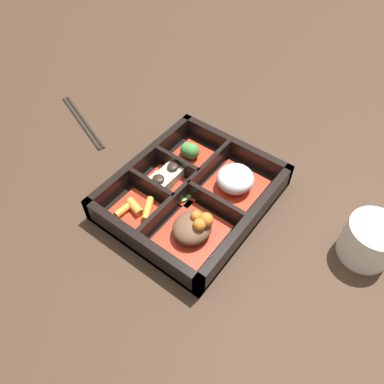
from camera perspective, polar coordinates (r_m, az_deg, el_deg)
ground_plane at (r=0.68m, az=-0.00°, el=-1.36°), size 3.00×3.00×0.00m
bento_base at (r=0.67m, az=-0.00°, el=-1.09°), size 0.28×0.24×0.01m
bento_rim at (r=0.66m, az=-0.24°, el=0.08°), size 0.28×0.24×0.05m
bowl_rice at (r=0.67m, az=6.58°, el=1.71°), size 0.11×0.09×0.05m
bowl_stew at (r=0.60m, az=0.22°, el=-5.54°), size 0.11×0.09×0.05m
bowl_greens at (r=0.72m, az=-0.25°, el=6.11°), size 0.07×0.08×0.04m
bowl_tofu at (r=0.68m, az=-4.01°, el=2.00°), size 0.08×0.08×0.04m
bowl_carrots at (r=0.65m, az=-8.42°, el=-2.63°), size 0.07×0.08×0.02m
bowl_pickles at (r=0.66m, az=-1.22°, el=-0.69°), size 0.04×0.04×0.01m
tea_cup at (r=0.65m, az=25.47°, el=-6.63°), size 0.08×0.08×0.07m
chopsticks at (r=0.86m, az=-16.39°, el=10.34°), size 0.08×0.20×0.01m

